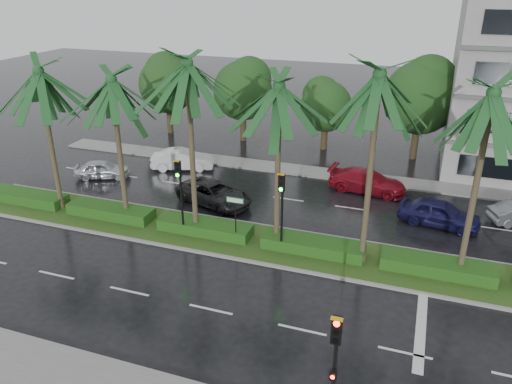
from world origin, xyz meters
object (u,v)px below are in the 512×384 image
(car_silver, at_px, (102,169))
(car_blue, at_px, (440,213))
(car_red, at_px, (367,181))
(signal_median_left, at_px, (180,187))
(street_sign, at_px, (235,209))
(car_white, at_px, (182,159))
(car_darkgrey, at_px, (214,193))
(signal_near, at_px, (334,369))

(car_silver, height_order, car_blue, car_blue)
(car_silver, relative_size, car_red, 0.74)
(car_silver, xyz_separation_m, car_blue, (22.24, 0.18, 0.12))
(car_silver, distance_m, car_blue, 22.24)
(signal_median_left, bearing_deg, car_blue, 25.12)
(signal_median_left, relative_size, street_sign, 1.68)
(car_white, distance_m, car_darkgrey, 6.61)
(signal_median_left, height_order, car_silver, signal_median_left)
(car_white, bearing_deg, car_darkgrey, -155.88)
(car_darkgrey, bearing_deg, car_blue, -64.09)
(car_white, height_order, car_darkgrey, car_white)
(signal_near, distance_m, car_blue, 16.16)
(signal_near, relative_size, street_sign, 1.68)
(signal_near, height_order, car_darkgrey, signal_near)
(street_sign, xyz_separation_m, car_blue, (10.00, 5.91, -1.37))
(street_sign, distance_m, car_blue, 11.70)
(street_sign, height_order, car_darkgrey, street_sign)
(signal_median_left, distance_m, street_sign, 3.13)
(signal_near, relative_size, car_white, 0.98)
(car_red, bearing_deg, signal_near, -169.11)
(street_sign, bearing_deg, car_darkgrey, 125.70)
(car_darkgrey, xyz_separation_m, car_blue, (13.13, 1.55, 0.06))
(signal_near, relative_size, car_darkgrey, 0.87)
(signal_near, distance_m, car_silver, 24.84)
(signal_median_left, relative_size, car_white, 0.98)
(signal_median_left, height_order, street_sign, signal_median_left)
(car_red, bearing_deg, car_white, 97.75)
(car_silver, height_order, car_white, car_white)
(car_darkgrey, bearing_deg, car_red, -40.51)
(street_sign, relative_size, car_blue, 0.59)
(signal_median_left, distance_m, car_white, 10.67)
(signal_near, xyz_separation_m, car_white, (-14.74, 18.98, -1.77))
(street_sign, bearing_deg, car_red, 59.70)
(signal_near, relative_size, car_silver, 1.18)
(car_darkgrey, height_order, car_blue, car_blue)
(car_white, xyz_separation_m, car_darkgrey, (4.60, -4.75, -0.04))
(car_silver, xyz_separation_m, car_darkgrey, (9.10, -1.37, 0.06))
(car_white, height_order, car_red, car_white)
(car_silver, height_order, car_darkgrey, car_darkgrey)
(signal_near, xyz_separation_m, car_red, (-1.50, 19.28, -1.78))
(signal_median_left, height_order, car_red, signal_median_left)
(car_blue, bearing_deg, street_sign, 130.51)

